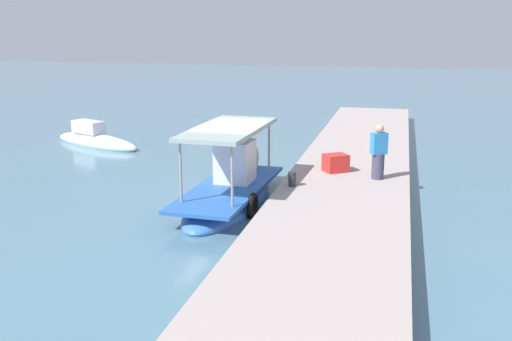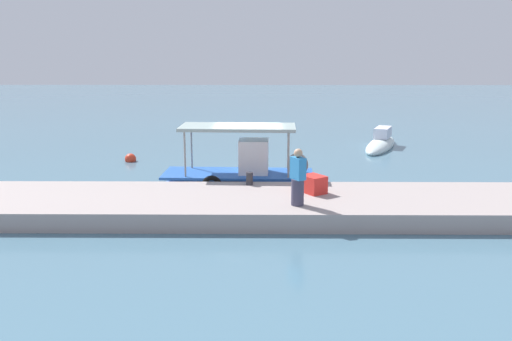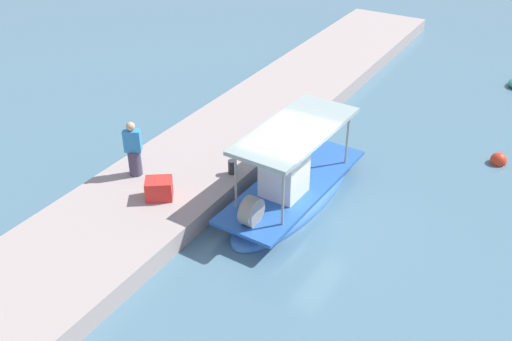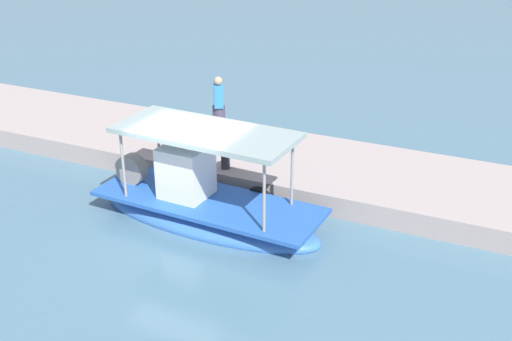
{
  "view_description": "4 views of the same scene",
  "coord_description": "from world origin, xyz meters",
  "px_view_note": "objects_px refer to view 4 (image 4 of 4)",
  "views": [
    {
      "loc": [
        -16.97,
        -5.35,
        5.35
      ],
      "look_at": [
        -0.88,
        -1.37,
        1.25
      ],
      "focal_mm": 41.64,
      "sensor_mm": 36.0,
      "label": 1
    },
    {
      "loc": [
        0.47,
        -20.13,
        5.19
      ],
      "look_at": [
        0.31,
        -2.78,
        1.21
      ],
      "focal_mm": 37.07,
      "sensor_mm": 36.0,
      "label": 2
    },
    {
      "loc": [
        12.55,
        6.01,
        9.87
      ],
      "look_at": [
        -0.16,
        -1.57,
        0.78
      ],
      "focal_mm": 41.0,
      "sensor_mm": 36.0,
      "label": 3
    },
    {
      "loc": [
        -7.3,
        11.58,
        7.6
      ],
      "look_at": [
        -0.9,
        -2.11,
        0.77
      ],
      "focal_mm": 44.54,
      "sensor_mm": 36.0,
      "label": 4
    }
  ],
  "objects_px": {
    "fisherman_near_bollard": "(219,107)",
    "mooring_bollard": "(225,161)",
    "cargo_crate": "(178,133)",
    "main_fishing_boat": "(204,205)"
  },
  "relations": [
    {
      "from": "fisherman_near_bollard",
      "to": "main_fishing_boat",
      "type": "bearing_deg",
      "value": 113.56
    },
    {
      "from": "fisherman_near_bollard",
      "to": "cargo_crate",
      "type": "height_order",
      "value": "fisherman_near_bollard"
    },
    {
      "from": "main_fishing_boat",
      "to": "fisherman_near_bollard",
      "type": "bearing_deg",
      "value": -66.44
    },
    {
      "from": "fisherman_near_bollard",
      "to": "mooring_bollard",
      "type": "height_order",
      "value": "fisherman_near_bollard"
    },
    {
      "from": "mooring_bollard",
      "to": "cargo_crate",
      "type": "height_order",
      "value": "cargo_crate"
    },
    {
      "from": "fisherman_near_bollard",
      "to": "mooring_bollard",
      "type": "relative_size",
      "value": 3.94
    },
    {
      "from": "fisherman_near_bollard",
      "to": "cargo_crate",
      "type": "distance_m",
      "value": 1.61
    },
    {
      "from": "main_fishing_boat",
      "to": "mooring_bollard",
      "type": "bearing_deg",
      "value": -78.62
    },
    {
      "from": "fisherman_near_bollard",
      "to": "cargo_crate",
      "type": "relative_size",
      "value": 2.34
    },
    {
      "from": "main_fishing_boat",
      "to": "cargo_crate",
      "type": "relative_size",
      "value": 8.12
    }
  ]
}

